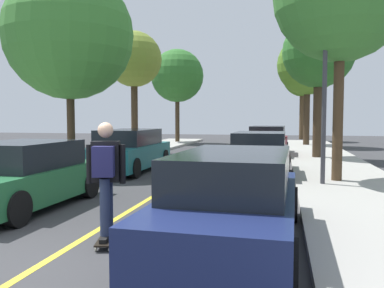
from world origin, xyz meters
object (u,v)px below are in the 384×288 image
(parked_car_right_near, at_px, (260,155))
(street_tree_right_far, at_px, (308,65))
(skateboarder, at_px, (106,173))
(parked_car_right_nearest, at_px, (234,200))
(streetlamp, at_px, (325,67))
(skateboard, at_px, (107,238))
(fire_hydrant, at_px, (31,168))
(street_tree_left_nearest, at_px, (69,35))
(parked_car_left_nearest, at_px, (21,176))
(street_tree_right_farthest, at_px, (303,78))
(parked_car_left_near, at_px, (129,151))
(street_tree_left_far, at_px, (177,76))
(street_tree_right_near, at_px, (319,53))
(parked_car_right_far, at_px, (268,142))
(street_tree_left_near, at_px, (134,60))

(parked_car_right_near, height_order, street_tree_right_far, street_tree_right_far)
(street_tree_right_far, bearing_deg, skateboarder, -100.54)
(parked_car_right_nearest, distance_m, parked_car_right_near, 7.09)
(parked_car_right_near, distance_m, streetlamp, 3.58)
(streetlamp, relative_size, skateboard, 6.18)
(fire_hydrant, bearing_deg, street_tree_right_far, 64.19)
(street_tree_right_far, relative_size, skateboard, 8.15)
(street_tree_left_nearest, relative_size, street_tree_right_far, 0.99)
(parked_car_left_nearest, bearing_deg, skateboard, -34.00)
(parked_car_right_near, distance_m, fire_hydrant, 6.87)
(parked_car_right_near, bearing_deg, street_tree_right_farthest, 83.95)
(parked_car_left_near, distance_m, skateboard, 8.46)
(street_tree_right_farthest, bearing_deg, street_tree_left_far, -151.06)
(parked_car_left_near, xyz_separation_m, street_tree_right_near, (6.84, 5.24, 4.01))
(street_tree_right_far, bearing_deg, parked_car_right_near, -98.78)
(parked_car_right_far, relative_size, street_tree_left_near, 0.74)
(street_tree_right_far, bearing_deg, street_tree_left_nearest, -123.24)
(skateboarder, bearing_deg, parked_car_left_nearest, 145.62)
(parked_car_right_near, xyz_separation_m, street_tree_left_far, (-6.84, 15.66, 4.21))
(fire_hydrant, xyz_separation_m, skateboarder, (4.30, -4.44, 0.60))
(parked_car_right_near, relative_size, fire_hydrant, 5.76)
(street_tree_right_far, xyz_separation_m, streetlamp, (-0.44, -16.01, -2.03))
(street_tree_left_nearest, bearing_deg, parked_car_right_far, 43.34)
(fire_hydrant, bearing_deg, skateboard, -45.77)
(parked_car_left_near, bearing_deg, parked_car_right_nearest, -58.52)
(parked_car_right_nearest, height_order, street_tree_left_far, street_tree_left_far)
(parked_car_right_nearest, xyz_separation_m, skateboarder, (-1.85, -0.40, 0.40))
(parked_car_right_far, height_order, street_tree_left_far, street_tree_left_far)
(street_tree_right_near, distance_m, street_tree_right_far, 8.46)
(parked_car_left_near, relative_size, street_tree_left_far, 0.70)
(street_tree_left_nearest, bearing_deg, parked_car_right_nearest, -47.67)
(parked_car_right_nearest, distance_m, streetlamp, 6.10)
(street_tree_right_farthest, bearing_deg, street_tree_right_far, -90.00)
(parked_car_left_nearest, xyz_separation_m, parked_car_right_near, (4.65, 5.58, 0.02))
(parked_car_right_near, bearing_deg, parked_car_right_far, 89.99)
(street_tree_right_farthest, bearing_deg, parked_car_left_near, -108.74)
(parked_car_right_near, distance_m, skateboard, 7.71)
(skateboarder, bearing_deg, parked_car_right_nearest, 12.30)
(parked_car_right_near, relative_size, street_tree_right_farthest, 0.62)
(parked_car_right_far, distance_m, street_tree_right_farthest, 14.62)
(skateboarder, bearing_deg, parked_car_left_near, 109.32)
(street_tree_left_far, bearing_deg, street_tree_left_nearest, -90.00)
(parked_car_left_near, height_order, fire_hydrant, parked_car_left_near)
(parked_car_right_nearest, bearing_deg, skateboard, -168.73)
(parked_car_right_near, xyz_separation_m, street_tree_right_near, (2.19, 5.74, 4.04))
(parked_car_right_nearest, relative_size, street_tree_right_near, 0.75)
(fire_hydrant, height_order, skateboarder, skateboarder)
(streetlamp, xyz_separation_m, skateboarder, (-3.60, -5.67, -2.14))
(skateboarder, bearing_deg, street_tree_left_near, 109.11)
(street_tree_right_near, bearing_deg, skateboard, -107.03)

